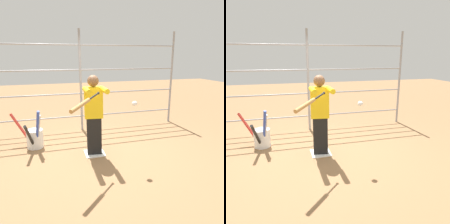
{
  "view_description": "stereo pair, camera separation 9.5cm",
  "coord_description": "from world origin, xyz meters",
  "views": [
    {
      "loc": [
        0.85,
        4.14,
        2.01
      ],
      "look_at": [
        -0.31,
        0.25,
        0.94
      ],
      "focal_mm": 35.0,
      "sensor_mm": 36.0,
      "label": 1
    },
    {
      "loc": [
        0.76,
        4.17,
        2.01
      ],
      "look_at": [
        -0.31,
        0.25,
        0.94
      ],
      "focal_mm": 35.0,
      "sensor_mm": 36.0,
      "label": 2
    }
  ],
  "objects": [
    {
      "name": "baseball_bat_swinging",
      "position": [
        0.34,
        0.84,
        1.28
      ],
      "size": [
        0.61,
        0.71,
        0.19
      ],
      "color": "black"
    },
    {
      "name": "bat_bucket",
      "position": [
        1.21,
        -0.68,
        0.24
      ],
      "size": [
        0.72,
        0.99,
        0.91
      ],
      "color": "white",
      "rests_on": "ground"
    },
    {
      "name": "batter",
      "position": [
        0.0,
        0.02,
        0.88
      ],
      "size": [
        0.42,
        0.58,
        1.64
      ],
      "color": "black",
      "rests_on": "ground"
    },
    {
      "name": "fence_backstop",
      "position": [
        0.0,
        -1.6,
        1.32
      ],
      "size": [
        5.45,
        0.06,
        2.65
      ],
      "color": "#939399",
      "rests_on": "ground"
    },
    {
      "name": "softball_in_flight",
      "position": [
        -0.62,
        0.63,
        1.17
      ],
      "size": [
        0.1,
        0.1,
        0.1
      ],
      "color": "white"
    },
    {
      "name": "ground_plane",
      "position": [
        0.0,
        0.0,
        0.0
      ],
      "size": [
        24.0,
        24.0,
        0.0
      ],
      "primitive_type": "plane",
      "color": "olive"
    },
    {
      "name": "home_plate",
      "position": [
        0.0,
        0.0,
        0.01
      ],
      "size": [
        0.4,
        0.4,
        0.02
      ],
      "color": "white",
      "rests_on": "ground"
    }
  ]
}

